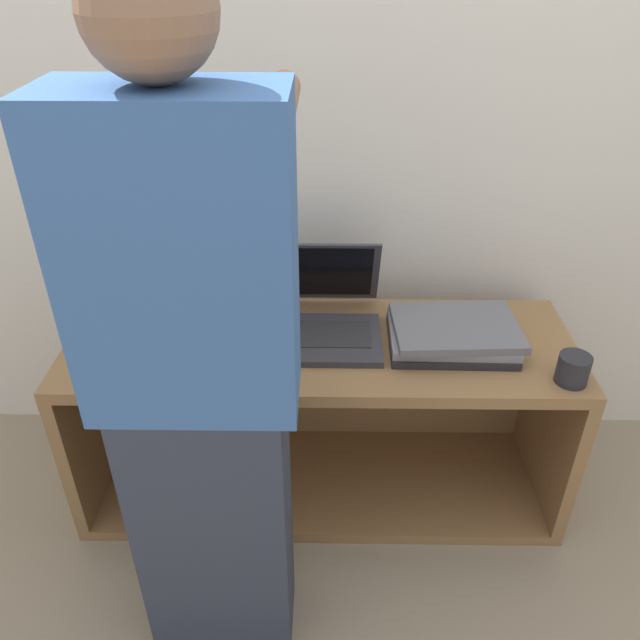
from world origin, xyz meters
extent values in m
plane|color=gray|center=(0.00, 0.00, 0.00)|extent=(12.00, 12.00, 0.00)
cube|color=silver|center=(0.00, 0.59, 1.20)|extent=(8.00, 0.05, 2.40)
cube|color=olive|center=(0.00, 0.24, 0.54)|extent=(1.44, 0.48, 0.04)
cube|color=olive|center=(0.00, 0.24, 0.02)|extent=(1.44, 0.48, 0.04)
cube|color=olive|center=(-0.70, 0.24, 0.28)|extent=(0.04, 0.48, 0.49)
cube|color=olive|center=(0.70, 0.24, 0.28)|extent=(0.04, 0.48, 0.49)
cube|color=olive|center=(0.00, 0.47, 0.28)|extent=(1.36, 0.04, 0.49)
cube|color=#333338|center=(0.00, 0.24, 0.57)|extent=(0.34, 0.24, 0.02)
cube|color=#28282B|center=(0.00, 0.25, 0.58)|extent=(0.28, 0.13, 0.00)
cube|color=#333338|center=(0.00, 0.42, 0.69)|extent=(0.34, 0.10, 0.23)
cube|color=black|center=(0.00, 0.41, 0.70)|extent=(0.30, 0.09, 0.20)
cube|color=#232326|center=(-0.38, 0.24, 0.57)|extent=(0.35, 0.25, 0.02)
cube|color=#B7B7BC|center=(-0.37, 0.25, 0.60)|extent=(0.35, 0.25, 0.02)
cube|color=slate|center=(-0.38, 0.24, 0.62)|extent=(0.35, 0.25, 0.02)
cube|color=#232326|center=(-0.37, 0.24, 0.64)|extent=(0.35, 0.25, 0.02)
cube|color=gray|center=(-0.37, 0.24, 0.67)|extent=(0.35, 0.25, 0.02)
cube|color=gray|center=(-0.37, 0.24, 0.69)|extent=(0.35, 0.25, 0.02)
cube|color=#232326|center=(0.36, 0.24, 0.57)|extent=(0.35, 0.25, 0.02)
cube|color=gray|center=(0.37, 0.24, 0.60)|extent=(0.35, 0.25, 0.02)
cube|color=slate|center=(0.37, 0.24, 0.62)|extent=(0.35, 0.26, 0.02)
cube|color=#2D3342|center=(-0.24, -0.24, 0.38)|extent=(0.34, 0.20, 0.76)
cube|color=#38609E|center=(-0.24, -0.24, 1.06)|extent=(0.40, 0.20, 0.60)
sphere|color=#8C664C|center=(-0.24, -0.24, 1.46)|extent=(0.20, 0.20, 0.20)
cylinder|color=#8C664C|center=(-0.40, 0.02, 1.27)|extent=(0.07, 0.32, 0.07)
cylinder|color=#8C664C|center=(-0.08, 0.02, 1.27)|extent=(0.07, 0.32, 0.07)
cylinder|color=#232328|center=(0.65, 0.07, 0.60)|extent=(0.08, 0.08, 0.08)
cube|color=red|center=(-0.37, 0.18, 0.70)|extent=(0.06, 0.02, 0.01)
camera|label=1|loc=(0.02, -1.21, 1.56)|focal=35.00mm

